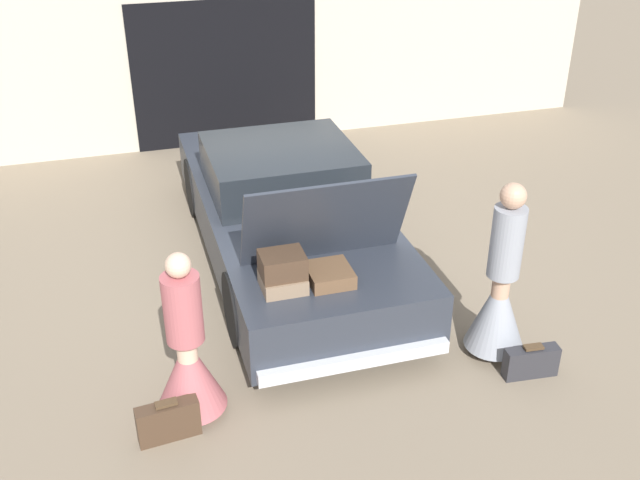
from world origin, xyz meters
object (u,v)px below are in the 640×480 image
at_px(person_left, 188,359).
at_px(suitcase_beside_right_person, 531,362).
at_px(suitcase_beside_left_person, 168,421).
at_px(car, 287,213).
at_px(person_right, 500,295).

distance_m(person_left, suitcase_beside_right_person, 3.05).
bearing_deg(person_left, suitcase_beside_left_person, -35.79).
bearing_deg(suitcase_beside_left_person, car, 57.32).
distance_m(suitcase_beside_left_person, suitcase_beside_right_person, 3.22).
xyz_separation_m(person_left, person_right, (2.84, 0.03, 0.08)).
height_order(person_right, suitcase_beside_right_person, person_right).
xyz_separation_m(car, suitcase_beside_right_person, (1.58, -2.69, -0.42)).
bearing_deg(person_right, car, 39.01).
bearing_deg(car, person_left, -121.64).
bearing_deg(person_left, suitcase_beside_right_person, 87.58).
relative_size(person_left, suitcase_beside_left_person, 2.99).
bearing_deg(person_left, car, 153.32).
xyz_separation_m(car, suitcase_beside_left_person, (-1.64, -2.56, -0.40)).
height_order(person_left, person_right, person_right).
distance_m(car, suitcase_beside_left_person, 3.07).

